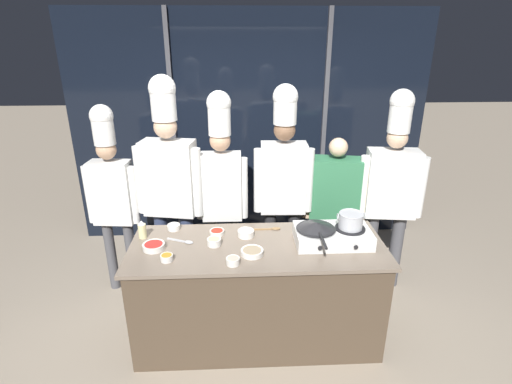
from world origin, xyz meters
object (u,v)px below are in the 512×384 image
at_px(chef_sous, 169,177).
at_px(prep_bowl_bell_pepper, 154,246).
at_px(chef_line, 221,179).
at_px(prep_bowl_carrots, 167,257).
at_px(chef_head, 112,188).
at_px(frying_pan, 316,226).
at_px(prep_bowl_mushrooms, 252,252).
at_px(portable_stove, 332,235).
at_px(prep_bowl_garlic, 174,227).
at_px(prep_bowl_chicken, 246,233).
at_px(prep_bowl_chili_flakes, 217,232).
at_px(chef_apprentice, 391,183).
at_px(prep_bowl_shrimp, 233,261).
at_px(person_guest, 334,200).
at_px(serving_spoon_slotted, 272,229).
at_px(squeeze_bottle_oil, 142,230).
at_px(stock_pot, 351,220).
at_px(prep_bowl_ginger, 214,241).
at_px(chef_pastry, 283,175).

bearing_deg(chef_sous, prep_bowl_bell_pepper, 97.76).
bearing_deg(chef_line, prep_bowl_carrots, 67.50).
relative_size(chef_head, chef_line, 0.94).
distance_m(frying_pan, prep_bowl_mushrooms, 0.55).
bearing_deg(portable_stove, prep_bowl_garlic, 167.56).
bearing_deg(frying_pan, prep_bowl_chicken, 165.83).
height_order(chef_head, chef_sous, chef_sous).
height_order(prep_bowl_carrots, prep_bowl_chili_flakes, prep_bowl_carrots).
xyz_separation_m(prep_bowl_mushrooms, chef_apprentice, (1.35, 0.84, 0.21)).
relative_size(frying_pan, prep_bowl_chili_flakes, 4.42).
distance_m(prep_bowl_carrots, prep_bowl_shrimp, 0.49).
xyz_separation_m(prep_bowl_mushrooms, person_guest, (0.84, 0.92, 0.01)).
bearing_deg(serving_spoon_slotted, chef_sous, 153.72).
height_order(frying_pan, prep_bowl_mushrooms, frying_pan).
relative_size(prep_bowl_garlic, prep_bowl_shrimp, 1.09).
xyz_separation_m(portable_stove, prep_bowl_chicken, (-0.68, 0.13, -0.03)).
distance_m(prep_bowl_shrimp, chef_head, 1.54).
xyz_separation_m(squeeze_bottle_oil, prep_bowl_carrots, (0.25, -0.37, -0.04)).
height_order(stock_pot, chef_head, chef_head).
bearing_deg(prep_bowl_shrimp, chef_apprentice, 33.06).
distance_m(stock_pot, person_guest, 0.78).
bearing_deg(prep_bowl_ginger, portable_stove, 0.11).
bearing_deg(prep_bowl_carrots, stock_pot, 8.79).
distance_m(prep_bowl_bell_pepper, serving_spoon_slotted, 0.98).
relative_size(prep_bowl_garlic, chef_pastry, 0.05).
xyz_separation_m(prep_bowl_shrimp, chef_pastry, (0.47, 1.03, 0.28)).
distance_m(prep_bowl_garlic, prep_bowl_chili_flakes, 0.38).
height_order(prep_bowl_bell_pepper, chef_apprentice, chef_apprentice).
height_order(prep_bowl_chicken, chef_line, chef_line).
height_order(prep_bowl_carrots, serving_spoon_slotted, prep_bowl_carrots).
height_order(chef_head, chef_line, chef_line).
bearing_deg(prep_bowl_carrots, chef_head, 123.96).
distance_m(prep_bowl_shrimp, person_guest, 1.44).
xyz_separation_m(frying_pan, squeeze_bottle_oil, (-1.39, 0.15, -0.08)).
bearing_deg(person_guest, squeeze_bottle_oil, 30.13).
height_order(stock_pot, prep_bowl_ginger, stock_pot).
bearing_deg(squeeze_bottle_oil, serving_spoon_slotted, 5.11).
bearing_deg(prep_bowl_shrimp, prep_bowl_bell_pepper, 157.89).
xyz_separation_m(chef_head, person_guest, (2.11, 0.02, -0.17)).
height_order(prep_bowl_ginger, chef_head, chef_head).
height_order(prep_bowl_mushrooms, prep_bowl_garlic, prep_bowl_garlic).
xyz_separation_m(stock_pot, serving_spoon_slotted, (-0.60, 0.24, -0.18)).
relative_size(squeeze_bottle_oil, prep_bowl_bell_pepper, 0.89).
height_order(serving_spoon_slotted, chef_apprentice, chef_apprentice).
distance_m(stock_pot, chef_sous, 1.66).
distance_m(prep_bowl_bell_pepper, person_guest, 1.78).
height_order(portable_stove, frying_pan, frying_pan).
bearing_deg(squeeze_bottle_oil, prep_bowl_chicken, -0.96).
bearing_deg(person_guest, chef_apprentice, -178.55).
xyz_separation_m(prep_bowl_garlic, prep_bowl_chicken, (0.61, -0.15, 0.00)).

